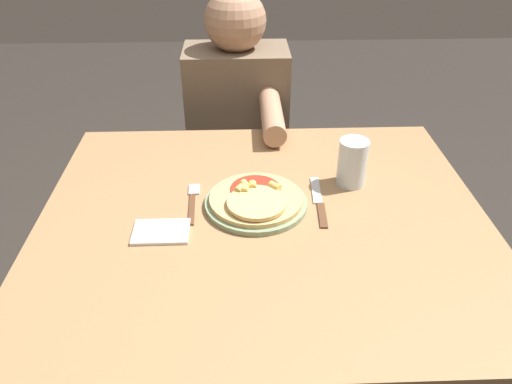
# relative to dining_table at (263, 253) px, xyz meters

# --- Properties ---
(dining_table) EXTENTS (1.08, 0.94, 0.77)m
(dining_table) POSITION_rel_dining_table_xyz_m (0.00, 0.00, 0.00)
(dining_table) COLOR #9E754C
(dining_table) RESTS_ON ground_plane
(plate) EXTENTS (0.25, 0.25, 0.01)m
(plate) POSITION_rel_dining_table_xyz_m (-0.02, 0.04, 0.12)
(plate) COLOR gray
(plate) RESTS_ON dining_table
(pizza) EXTENTS (0.23, 0.23, 0.04)m
(pizza) POSITION_rel_dining_table_xyz_m (-0.02, 0.04, 0.14)
(pizza) COLOR tan
(pizza) RESTS_ON plate
(fork) EXTENTS (0.03, 0.18, 0.00)m
(fork) POSITION_rel_dining_table_xyz_m (-0.17, 0.07, 0.12)
(fork) COLOR brown
(fork) RESTS_ON dining_table
(knife) EXTENTS (0.03, 0.22, 0.00)m
(knife) POSITION_rel_dining_table_xyz_m (0.14, 0.05, 0.12)
(knife) COLOR brown
(knife) RESTS_ON dining_table
(drinking_glass) EXTENTS (0.08, 0.08, 0.13)m
(drinking_glass) POSITION_rel_dining_table_xyz_m (0.24, 0.14, 0.18)
(drinking_glass) COLOR silver
(drinking_glass) RESTS_ON dining_table
(napkin) EXTENTS (0.13, 0.09, 0.01)m
(napkin) POSITION_rel_dining_table_xyz_m (-0.24, -0.06, 0.12)
(napkin) COLOR silver
(napkin) RESTS_ON dining_table
(person_diner) EXTENTS (0.37, 0.52, 1.14)m
(person_diner) POSITION_rel_dining_table_xyz_m (-0.06, 0.73, 0.02)
(person_diner) COLOR #2D2D38
(person_diner) RESTS_ON ground_plane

